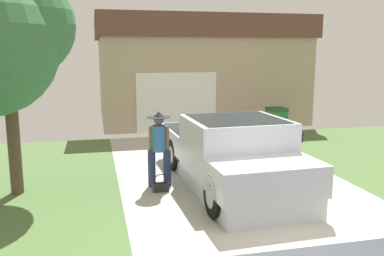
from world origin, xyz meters
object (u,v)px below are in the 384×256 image
object	(u,v)px
wheeled_trash_bin	(276,121)
pickup_truck	(233,157)
handbag	(161,186)
house_with_garage	(196,69)
person_with_hat	(159,146)

from	to	relation	value
wheeled_trash_bin	pickup_truck	bearing A→B (deg)	-123.22
handbag	house_with_garage	bearing A→B (deg)	72.05
pickup_truck	person_with_hat	size ratio (longest dim) A/B	3.16
handbag	pickup_truck	bearing A→B (deg)	-4.18
house_with_garage	pickup_truck	bearing A→B (deg)	-98.92
person_with_hat	handbag	xyz separation A→B (m)	(-0.03, -0.32, -0.82)
pickup_truck	handbag	xyz separation A→B (m)	(-1.60, 0.12, -0.58)
person_with_hat	house_with_garage	world-z (taller)	house_with_garage
handbag	wheeled_trash_bin	size ratio (longest dim) A/B	0.38
handbag	wheeled_trash_bin	xyz separation A→B (m)	(4.95, 5.00, 0.45)
pickup_truck	wheeled_trash_bin	size ratio (longest dim) A/B	5.23
pickup_truck	handbag	distance (m)	1.71
wheeled_trash_bin	handbag	bearing A→B (deg)	-134.72
handbag	house_with_garage	distance (m)	10.40
pickup_truck	wheeled_trash_bin	bearing A→B (deg)	-125.35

